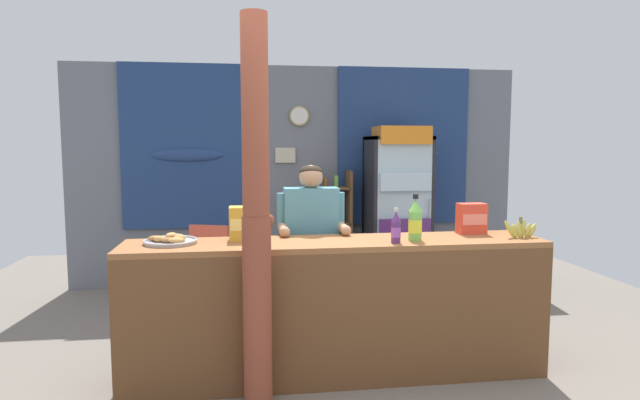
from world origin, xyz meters
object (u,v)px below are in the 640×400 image
object	(u,v)px
plastic_lawn_chair	(205,263)
stall_counter	(339,298)
soda_bottle_grape_soda	(396,228)
bottle_shelf_rack	(331,227)
drink_fridge	(398,201)
snack_box_choco_powder	(243,223)
shopkeeper	(311,235)
timber_post	(256,224)
pastry_tray	(171,240)
banana_bunch	(521,230)
soda_bottle_lime_soda	(415,221)
snack_box_crackers	(471,218)

from	to	relation	value
plastic_lawn_chair	stall_counter	bearing A→B (deg)	-59.59
plastic_lawn_chair	soda_bottle_grape_soda	world-z (taller)	soda_bottle_grape_soda
stall_counter	bottle_shelf_rack	bearing A→B (deg)	82.15
drink_fridge	snack_box_choco_powder	distance (m)	2.74
snack_box_choco_powder	stall_counter	bearing A→B (deg)	-19.52
plastic_lawn_chair	shopkeeper	world-z (taller)	shopkeeper
stall_counter	timber_post	distance (m)	0.87
soda_bottle_grape_soda	snack_box_choco_powder	world-z (taller)	soda_bottle_grape_soda
pastry_tray	snack_box_choco_powder	bearing A→B (deg)	8.44
bottle_shelf_rack	plastic_lawn_chair	xyz separation A→B (m)	(-1.42, -0.76, -0.22)
plastic_lawn_chair	soda_bottle_grape_soda	bearing A→B (deg)	-51.81
banana_bunch	stall_counter	bearing A→B (deg)	-178.40
soda_bottle_lime_soda	banana_bunch	xyz separation A→B (m)	(0.81, -0.00, -0.08)
pastry_tray	banana_bunch	bearing A→B (deg)	-2.83
shopkeeper	snack_box_crackers	bearing A→B (deg)	-14.07
drink_fridge	pastry_tray	world-z (taller)	drink_fridge
drink_fridge	snack_box_crackers	xyz separation A→B (m)	(-0.02, -2.06, 0.08)
stall_counter	snack_box_choco_powder	bearing A→B (deg)	160.48
stall_counter	pastry_tray	size ratio (longest dim) A/B	8.17
snack_box_crackers	soda_bottle_lime_soda	bearing A→B (deg)	-156.22
snack_box_choco_powder	pastry_tray	xyz separation A→B (m)	(-0.50, -0.07, -0.10)
snack_box_choco_powder	bottle_shelf_rack	bearing A→B (deg)	66.33
bottle_shelf_rack	plastic_lawn_chair	size ratio (longest dim) A/B	1.61
timber_post	snack_box_crackers	world-z (taller)	timber_post
soda_bottle_grape_soda	pastry_tray	xyz separation A→B (m)	(-1.56, 0.20, -0.08)
timber_post	snack_box_crackers	size ratio (longest dim) A/B	10.57
stall_counter	snack_box_choco_powder	xyz separation A→B (m)	(-0.67, 0.24, 0.51)
plastic_lawn_chair	soda_bottle_lime_soda	size ratio (longest dim) A/B	2.57
shopkeeper	pastry_tray	distance (m)	1.12
soda_bottle_grape_soda	timber_post	bearing A→B (deg)	-166.10
drink_fridge	soda_bottle_lime_soda	bearing A→B (deg)	-103.42
bottle_shelf_rack	pastry_tray	xyz separation A→B (m)	(-1.52, -2.41, 0.31)
snack_box_crackers	snack_box_choco_powder	bearing A→B (deg)	-178.89
plastic_lawn_chair	soda_bottle_lime_soda	bearing A→B (deg)	-47.60
drink_fridge	plastic_lawn_chair	distance (m)	2.29
banana_bunch	pastry_tray	bearing A→B (deg)	177.17
stall_counter	pastry_tray	distance (m)	1.25
stall_counter	snack_box_crackers	xyz separation A→B (m)	(1.08, 0.27, 0.51)
drink_fridge	pastry_tray	distance (m)	3.14
bottle_shelf_rack	timber_post	bearing A→B (deg)	-108.15
plastic_lawn_chair	snack_box_crackers	bearing A→B (deg)	-35.69
stall_counter	shopkeeper	xyz separation A→B (m)	(-0.13, 0.58, 0.36)
snack_box_crackers	drink_fridge	bearing A→B (deg)	89.47
shopkeeper	snack_box_crackers	xyz separation A→B (m)	(1.21, -0.30, 0.15)
snack_box_crackers	bottle_shelf_rack	bearing A→B (deg)	107.58
timber_post	snack_box_choco_powder	bearing A→B (deg)	99.79
plastic_lawn_chair	banana_bunch	size ratio (longest dim) A/B	3.14
drink_fridge	stall_counter	bearing A→B (deg)	-115.34
shopkeeper	pastry_tray	size ratio (longest dim) A/B	4.13
stall_counter	soda_bottle_grape_soda	xyz separation A→B (m)	(0.39, -0.04, 0.50)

